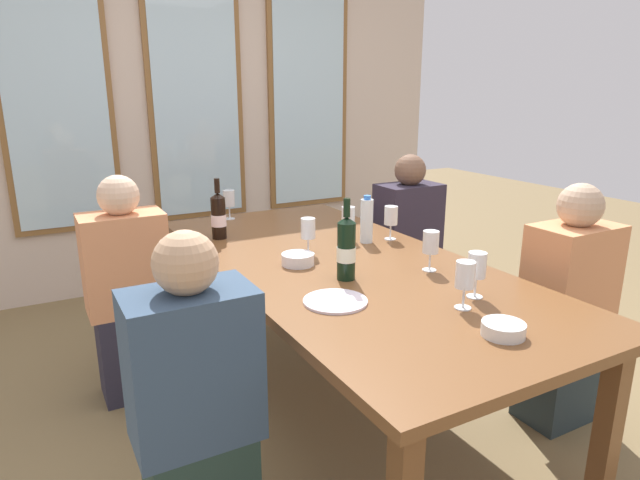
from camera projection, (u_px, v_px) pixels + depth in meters
name	position (u px, v px, depth m)	size (l,w,h in m)	color
ground_plane	(341.00, 406.00, 2.64)	(12.00, 12.00, 0.00)	olive
back_wall_with_windows	(194.00, 94.00, 4.09)	(4.26, 0.10, 2.90)	beige
dining_table	(342.00, 276.00, 2.46)	(1.06, 2.28, 0.74)	brown
white_plate_0	(335.00, 301.00, 1.98)	(0.24, 0.24, 0.01)	white
wine_bottle_0	(346.00, 248.00, 2.19)	(0.08, 0.08, 0.34)	black
wine_bottle_1	(219.00, 216.00, 2.79)	(0.08, 0.08, 0.31)	black
tasting_bowl_0	(298.00, 259.00, 2.40)	(0.14, 0.14, 0.05)	white
tasting_bowl_1	(503.00, 329.00, 1.71)	(0.14, 0.14, 0.04)	silver
water_bottle	(367.00, 220.00, 2.72)	(0.06, 0.06, 0.24)	white
wine_glass_0	(465.00, 276.00, 1.90)	(0.07, 0.07, 0.17)	white
wine_glass_1	(477.00, 267.00, 2.00)	(0.07, 0.07, 0.17)	white
wine_glass_2	(229.00, 199.00, 3.20)	(0.07, 0.07, 0.17)	white
wine_glass_3	(308.00, 229.00, 2.52)	(0.07, 0.07, 0.17)	white
wine_glass_4	(391.00, 216.00, 2.77)	(0.07, 0.07, 0.17)	white
wine_glass_5	(431.00, 244.00, 2.30)	(0.07, 0.07, 0.17)	white
wine_glass_6	(348.00, 217.00, 2.76)	(0.07, 0.07, 0.17)	white
seated_person_0	(196.00, 414.00, 1.67)	(0.38, 0.24, 1.11)	#233932
seated_person_1	(566.00, 313.00, 2.42)	(0.38, 0.24, 1.11)	#263236
seated_person_2	(128.00, 295.00, 2.64)	(0.38, 0.24, 1.11)	#292635
seated_person_3	(407.00, 248.00, 3.40)	(0.38, 0.24, 1.11)	#2C2242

